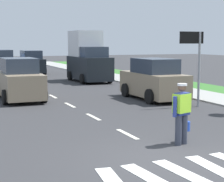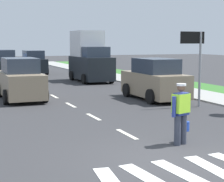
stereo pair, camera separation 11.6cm
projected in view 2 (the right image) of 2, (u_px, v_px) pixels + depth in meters
name	position (u px, v px, depth m)	size (l,w,h in m)	color
ground_plane	(23.00, 80.00, 28.78)	(96.00, 96.00, 0.00)	#333335
sidewalk_right	(193.00, 94.00, 21.38)	(2.40, 72.00, 0.14)	#9E9E99
crosswalk_stripes	(197.00, 171.00, 8.59)	(4.56, 1.93, 0.01)	white
lane_center_line	(14.00, 76.00, 32.64)	(0.14, 46.40, 0.01)	silver
road_worker	(181.00, 111.00, 10.69)	(0.71, 0.52, 1.67)	#383D4C
lane_direction_sign	(195.00, 51.00, 16.68)	(1.16, 0.11, 3.20)	gray
delivery_truck	(90.00, 58.00, 27.83)	(2.16, 4.60, 3.54)	black
car_outgoing_far	(33.00, 63.00, 34.31)	(1.98, 4.11, 2.03)	black
car_oncoming_lead	(21.00, 80.00, 19.05)	(1.97, 4.16, 2.00)	gray
car_oncoming_second	(2.00, 67.00, 28.04)	(2.07, 4.15, 2.21)	black
car_parked_curbside	(155.00, 80.00, 19.17)	(1.98, 4.18, 1.98)	gray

